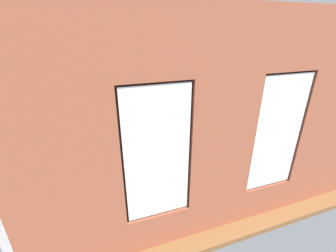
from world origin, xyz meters
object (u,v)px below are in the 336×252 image
candle_jar (161,141)px  potted_plant_mid_room_small (191,126)px  media_console (60,162)px  potted_plant_beside_window_right (83,203)px  papasan_chair (131,123)px  cup_ceramic (138,145)px  tv_flatscreen (55,138)px  couch_by_window (162,194)px  potted_plant_foreground_right (73,119)px  potted_plant_by_left_couch (205,117)px  remote_silver (155,142)px  potted_plant_between_couches (229,170)px  couch_left (241,135)px  coffee_table (155,144)px

candle_jar → potted_plant_mid_room_small: bearing=-146.5°
media_console → potted_plant_beside_window_right: potted_plant_beside_window_right is taller
papasan_chair → potted_plant_mid_room_small: bearing=156.5°
candle_jar → papasan_chair: papasan_chair is taller
cup_ceramic → candle_jar: bearing=180.0°
tv_flatscreen → potted_plant_beside_window_right: tv_flatscreen is taller
couch_by_window → potted_plant_foreground_right: 3.89m
potted_plant_by_left_couch → potted_plant_beside_window_right: potted_plant_beside_window_right is taller
tv_flatscreen → potted_plant_mid_room_small: bearing=-171.0°
candle_jar → potted_plant_foreground_right: 2.81m
papasan_chair → potted_plant_mid_room_small: 1.82m
remote_silver → potted_plant_foreground_right: 2.65m
papasan_chair → potted_plant_mid_room_small: papasan_chair is taller
potted_plant_mid_room_small → couch_by_window: bearing=54.9°
remote_silver → papasan_chair: bearing=6.9°
potted_plant_beside_window_right → potted_plant_between_couches: bearing=-176.9°
cup_ceramic → remote_silver: cup_ceramic is taller
couch_left → cup_ceramic: bearing=-89.0°
cup_ceramic → potted_plant_foreground_right: 2.42m
couch_left → potted_plant_mid_room_small: 1.43m
candle_jar → media_console: bearing=-5.5°
couch_by_window → potted_plant_between_couches: size_ratio=2.59×
tv_flatscreen → potted_plant_beside_window_right: 2.06m
coffee_table → candle_jar: candle_jar is taller
potted_plant_mid_room_small → potted_plant_beside_window_right: bearing=40.0°
potted_plant_by_left_couch → potted_plant_mid_room_small: bearing=36.2°
couch_left → remote_silver: (2.48, -0.16, 0.13)m
potted_plant_beside_window_right → potted_plant_mid_room_small: 3.95m
tv_flatscreen → potted_plant_foreground_right: size_ratio=0.68×
couch_left → potted_plant_by_left_couch: (0.40, -1.40, 0.07)m
coffee_table → potted_plant_beside_window_right: potted_plant_beside_window_right is taller
coffee_table → remote_silver: size_ratio=9.02×
potted_plant_foreground_right → tv_flatscreen: bearing=80.1°
media_console → tv_flatscreen: (0.00, -0.00, 0.60)m
couch_by_window → potted_plant_beside_window_right: size_ratio=1.70×
candle_jar → potted_plant_between_couches: potted_plant_between_couches is taller
remote_silver → potted_plant_by_left_couch: potted_plant_by_left_couch is taller
remote_silver → couch_by_window: bearing=160.1°
media_console → potted_plant_mid_room_small: bearing=-170.9°
tv_flatscreen → potted_plant_foreground_right: potted_plant_foreground_right is taller
potted_plant_between_couches → coffee_table: bearing=-59.0°
couch_by_window → media_console: size_ratio=1.70×
coffee_table → potted_plant_between_couches: 1.99m
potted_plant_beside_window_right → potted_plant_by_left_couch: bearing=-140.7°
coffee_table → couch_by_window: bearing=77.2°
media_console → potted_plant_by_left_couch: 4.45m
remote_silver → potted_plant_between_couches: 1.99m
media_console → potted_plant_by_left_couch: bearing=-165.4°
media_console → potted_plant_between_couches: bearing=150.7°
tv_flatscreen → papasan_chair: tv_flatscreen is taller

